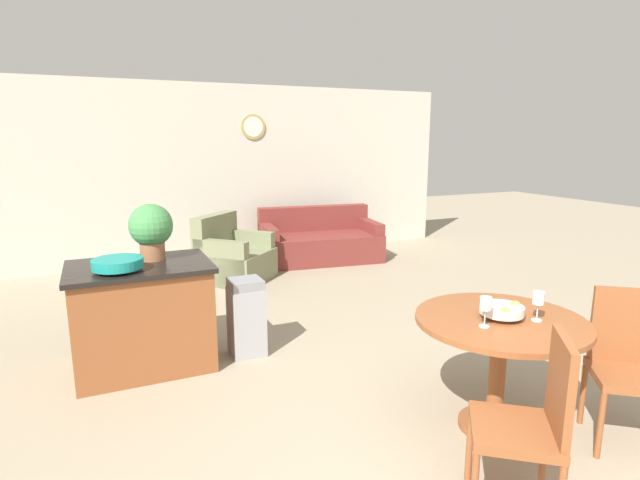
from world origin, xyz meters
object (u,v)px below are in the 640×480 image
object	(u,v)px
kitchen_island	(143,316)
teal_bowl	(118,264)
couch	(319,242)
fruit_bowl	(502,310)
potted_plant	(151,228)
trash_bin	(246,317)
wine_glass_left	(486,305)
dining_chair_near_left	(532,418)
armchair	(233,258)
dining_chair_near_right	(627,359)
wine_glass_right	(538,299)
dining_table	(499,344)

from	to	relation	value
kitchen_island	teal_bowl	xyz separation A→B (m)	(-0.16, -0.16, 0.50)
couch	kitchen_island	bearing A→B (deg)	-128.17
fruit_bowl	potted_plant	distance (m)	2.80
trash_bin	couch	xyz separation A→B (m)	(2.03, 2.93, -0.06)
wine_glass_left	couch	bearing A→B (deg)	77.46
dining_chair_near_left	wine_glass_left	xyz separation A→B (m)	(0.21, 0.59, 0.37)
trash_bin	armchair	world-z (taller)	armchair
couch	armchair	bearing A→B (deg)	-152.79
fruit_bowl	wine_glass_left	size ratio (longest dim) A/B	1.44
wine_glass_left	potted_plant	bearing A→B (deg)	128.61
dining_chair_near_right	kitchen_island	world-z (taller)	dining_chair_near_right
dining_chair_near_right	potted_plant	bearing A→B (deg)	-6.27
dining_chair_near_left	trash_bin	bearing A→B (deg)	54.77
armchair	trash_bin	bearing A→B (deg)	-145.54
wine_glass_right	dining_chair_near_left	bearing A→B (deg)	-137.50
dining_chair_near_left	wine_glass_left	size ratio (longest dim) A/B	5.10
armchair	dining_chair_near_left	bearing A→B (deg)	-130.68
teal_bowl	trash_bin	size ratio (longest dim) A/B	0.55
dining_chair_near_left	kitchen_island	distance (m)	3.03
kitchen_island	couch	size ratio (longest dim) A/B	0.59
couch	armchair	world-z (taller)	armchair
wine_glass_left	kitchen_island	world-z (taller)	wine_glass_left
teal_bowl	couch	size ratio (longest dim) A/B	0.20
teal_bowl	potted_plant	world-z (taller)	potted_plant
dining_chair_near_right	trash_bin	bearing A→B (deg)	-12.81
dining_chair_near_left	potted_plant	size ratio (longest dim) A/B	2.04
armchair	wine_glass_right	bearing A→B (deg)	-122.70
teal_bowl	dining_chair_near_left	bearing A→B (deg)	-53.90
kitchen_island	couch	distance (m)	4.02
wine_glass_left	trash_bin	bearing A→B (deg)	117.30
fruit_bowl	kitchen_island	bearing A→B (deg)	136.27
fruit_bowl	couch	xyz separation A→B (m)	(0.87, 4.73, -0.54)
potted_plant	dining_chair_near_left	bearing A→B (deg)	-61.34
dining_table	wine_glass_left	bearing A→B (deg)	-161.50
armchair	teal_bowl	bearing A→B (deg)	-165.64
wine_glass_right	potted_plant	world-z (taller)	potted_plant
fruit_bowl	potted_plant	xyz separation A→B (m)	(-1.88, 2.04, 0.33)
wine_glass_right	wine_glass_left	bearing A→B (deg)	171.57
dining_table	trash_bin	world-z (taller)	dining_table
dining_chair_near_right	wine_glass_left	bearing A→B (deg)	15.88
couch	wine_glass_left	bearing A→B (deg)	-95.07
dining_chair_near_right	wine_glass_left	distance (m)	0.99
fruit_bowl	wine_glass_right	bearing A→B (deg)	-34.91
trash_bin	couch	world-z (taller)	couch
dining_chair_near_right	potted_plant	xyz separation A→B (m)	(-2.54, 2.45, 0.62)
dining_chair_near_left	wine_glass_left	world-z (taller)	dining_chair_near_left
dining_chair_near_left	armchair	bearing A→B (deg)	40.67
wine_glass_right	potted_plant	bearing A→B (deg)	133.54
dining_chair_near_right	wine_glass_left	xyz separation A→B (m)	(-0.86, 0.34, 0.37)
potted_plant	dining_table	bearing A→B (deg)	-47.30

